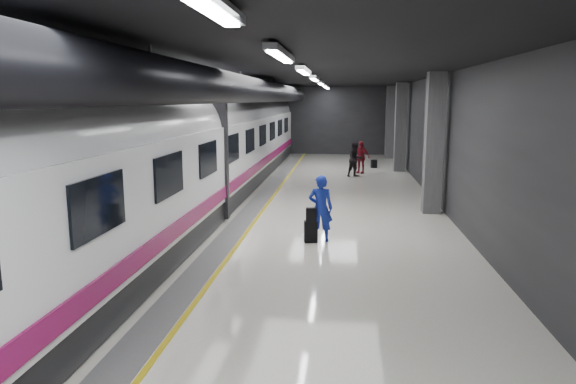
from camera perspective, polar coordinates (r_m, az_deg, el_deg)
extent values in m
plane|color=silver|center=(15.37, -0.26, -3.48)|extent=(40.00, 40.00, 0.00)
cube|color=black|center=(14.96, -0.28, 13.51)|extent=(10.00, 40.00, 0.02)
cube|color=#28282B|center=(34.90, 3.47, 7.92)|extent=(10.00, 0.02, 4.50)
cube|color=#28282B|center=(16.33, -18.05, 4.83)|extent=(0.02, 40.00, 4.50)
cube|color=#28282B|center=(15.27, 18.78, 4.45)|extent=(0.02, 40.00, 4.50)
cube|color=slate|center=(15.57, -5.21, -3.32)|extent=(0.65, 39.80, 0.01)
cube|color=gold|center=(15.50, -3.76, -3.36)|extent=(0.10, 39.80, 0.01)
cylinder|color=black|center=(15.14, -5.27, 11.35)|extent=(0.80, 38.00, 0.80)
cube|color=silver|center=(8.93, -0.81, 15.10)|extent=(0.22, 2.60, 0.10)
cube|color=silver|center=(13.90, 1.77, 13.35)|extent=(0.22, 2.60, 0.10)
cube|color=silver|center=(18.88, 2.98, 12.51)|extent=(0.22, 2.60, 0.10)
cube|color=silver|center=(23.87, 3.68, 12.02)|extent=(0.22, 2.60, 0.10)
cube|color=silver|center=(28.87, 4.14, 11.70)|extent=(0.22, 2.60, 0.10)
cube|color=silver|center=(32.86, 4.40, 11.51)|extent=(0.22, 2.60, 0.10)
cube|color=#515154|center=(17.13, 15.88, 5.18)|extent=(0.55, 0.55, 4.50)
cube|color=#515154|center=(27.02, 12.38, 7.03)|extent=(0.55, 0.55, 4.50)
cube|color=#515154|center=(32.99, 11.28, 7.61)|extent=(0.55, 0.55, 4.50)
cube|color=black|center=(15.98, -11.93, -1.89)|extent=(2.80, 38.00, 0.60)
cube|color=white|center=(15.75, -12.12, 3.10)|extent=(2.90, 38.00, 2.20)
cylinder|color=white|center=(15.66, -12.25, 6.55)|extent=(2.80, 38.00, 2.80)
cube|color=#800B48|center=(15.47, -6.83, 0.13)|extent=(0.04, 38.00, 0.35)
cube|color=black|center=(15.72, -12.15, 4.00)|extent=(3.05, 0.25, 3.80)
cube|color=black|center=(7.81, -20.27, -1.43)|extent=(0.05, 1.60, 0.85)
cube|color=black|center=(10.53, -13.06, 1.82)|extent=(0.05, 1.60, 0.85)
cube|color=black|center=(13.38, -8.86, 3.70)|extent=(0.05, 1.60, 0.85)
cube|color=black|center=(16.28, -6.13, 4.91)|extent=(0.05, 1.60, 0.85)
cube|color=black|center=(19.21, -4.22, 5.74)|extent=(0.05, 1.60, 0.85)
cube|color=black|center=(22.16, -2.82, 6.35)|extent=(0.05, 1.60, 0.85)
cube|color=black|center=(25.12, -1.74, 6.81)|extent=(0.05, 1.60, 0.85)
cube|color=black|center=(28.09, -0.90, 7.17)|extent=(0.05, 1.60, 0.85)
cube|color=black|center=(31.07, -0.21, 7.47)|extent=(0.05, 1.60, 0.85)
imported|color=#1A29C4|center=(13.30, 3.64, -1.82)|extent=(0.64, 0.42, 1.74)
cube|color=black|center=(13.32, 2.55, -4.41)|extent=(0.37, 0.27, 0.56)
cube|color=black|center=(13.18, 2.58, -2.53)|extent=(0.28, 0.17, 0.35)
imported|color=black|center=(24.75, 7.50, 3.61)|extent=(1.02, 0.96, 1.66)
imported|color=maroon|center=(25.99, 8.08, 3.86)|extent=(1.02, 0.78, 1.61)
cube|color=black|center=(28.18, 9.53, 3.11)|extent=(0.35, 0.28, 0.44)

